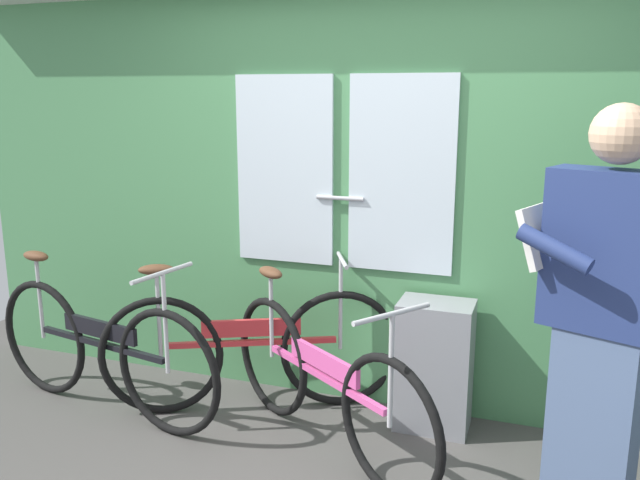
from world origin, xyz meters
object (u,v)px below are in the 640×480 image
Objects in this scene: bicycle_near_door at (250,348)px; passenger_reading_newspaper at (601,313)px; bicycle_leaning_behind at (323,383)px; trash_bin_by_wall at (434,366)px; bicycle_by_pole at (100,350)px.

bicycle_near_door is 1.96m from passenger_reading_newspaper.
bicycle_leaning_behind is 0.79× the size of passenger_reading_newspaper.
bicycle_by_pole is at bearing -165.95° from trash_bin_by_wall.
bicycle_near_door is 2.19× the size of trash_bin_by_wall.
bicycle_leaning_behind is 0.66m from trash_bin_by_wall.
bicycle_leaning_behind reaches higher than trash_bin_by_wall.
bicycle_by_pole is (-0.81, -0.31, 0.00)m from bicycle_near_door.
bicycle_by_pole is 1.91m from trash_bin_by_wall.
passenger_reading_newspaper is (1.27, -0.18, 0.59)m from bicycle_leaning_behind.
bicycle_by_pole reaches higher than trash_bin_by_wall.
bicycle_by_pole reaches higher than bicycle_leaning_behind.
trash_bin_by_wall is at bearing -17.49° from bicycle_near_door.
bicycle_near_door is 1.06m from trash_bin_by_wall.
bicycle_near_door is at bearing -172.05° from bicycle_leaning_behind.
passenger_reading_newspaper is 1.14m from trash_bin_by_wall.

